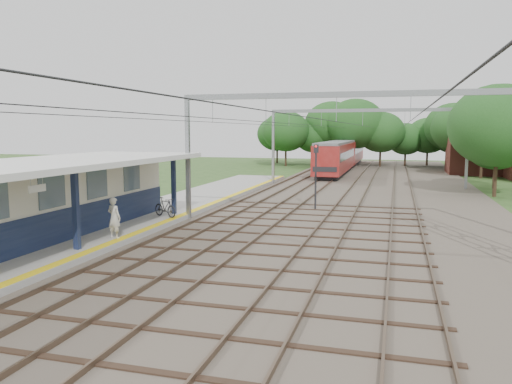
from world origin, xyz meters
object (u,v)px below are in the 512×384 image
(bicycle, at_px, (165,207))
(signal_post, at_px, (316,170))
(person, at_px, (114,218))
(train, at_px, (344,154))

(bicycle, xyz_separation_m, signal_post, (7.22, 6.58, 1.71))
(person, distance_m, train, 47.50)
(train, bearing_deg, bicycle, -97.35)
(person, bearing_deg, bicycle, -76.72)
(person, bearing_deg, signal_post, -109.36)
(bicycle, bearing_deg, train, 18.89)
(bicycle, relative_size, train, 0.05)
(person, xyz_separation_m, bicycle, (-0.27, 5.55, -0.37))
(bicycle, relative_size, signal_post, 0.43)
(bicycle, distance_m, train, 42.03)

